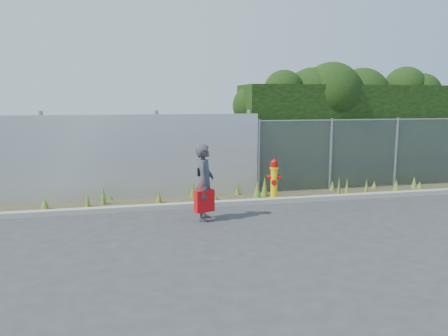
% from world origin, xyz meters
% --- Properties ---
extents(ground, '(80.00, 80.00, 0.00)m').
position_xyz_m(ground, '(0.00, 0.00, 0.00)').
color(ground, '#363638').
rests_on(ground, ground).
extents(curb, '(16.00, 0.22, 0.12)m').
position_xyz_m(curb, '(0.00, 1.80, 0.06)').
color(curb, '#9F9A8F').
rests_on(curb, ground).
extents(weed_strip, '(16.00, 1.35, 0.54)m').
position_xyz_m(weed_strip, '(0.41, 2.43, 0.11)').
color(weed_strip, '#433D26').
rests_on(weed_strip, ground).
extents(corrugated_fence, '(8.50, 0.21, 2.30)m').
position_xyz_m(corrugated_fence, '(-3.25, 3.01, 1.10)').
color(corrugated_fence, '#B9BBC1').
rests_on(corrugated_fence, ground).
extents(chainlink_fence, '(6.50, 0.07, 2.05)m').
position_xyz_m(chainlink_fence, '(4.25, 3.00, 1.03)').
color(chainlink_fence, gray).
rests_on(chainlink_fence, ground).
extents(hedge, '(7.55, 1.98, 3.69)m').
position_xyz_m(hedge, '(4.33, 4.02, 2.02)').
color(hedge, black).
rests_on(hedge, ground).
extents(fire_hydrant, '(0.36, 0.33, 1.09)m').
position_xyz_m(fire_hydrant, '(1.20, 2.14, 0.53)').
color(fire_hydrant, yellow).
rests_on(fire_hydrant, ground).
extents(woman, '(0.57, 0.69, 1.64)m').
position_xyz_m(woman, '(-0.89, 0.69, 0.82)').
color(woman, '#105C65').
rests_on(woman, ground).
extents(red_tote_bag, '(0.42, 0.16, 0.55)m').
position_xyz_m(red_tote_bag, '(-0.93, 0.54, 0.45)').
color(red_tote_bag, '#B40B0A').
extents(black_shoulder_bag, '(0.24, 0.10, 0.18)m').
position_xyz_m(black_shoulder_bag, '(-0.90, 0.80, 1.03)').
color(black_shoulder_bag, black).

